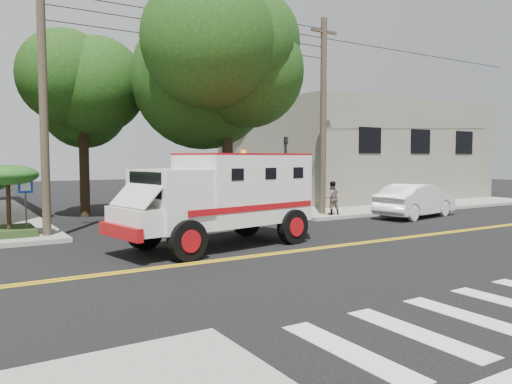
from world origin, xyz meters
TOP-DOWN VIEW (x-y plane):
  - ground at (0.00, 0.00)m, footprint 100.00×100.00m
  - sidewalk_ne at (13.50, 13.50)m, footprint 17.00×17.00m
  - building_right at (15.00, 14.00)m, footprint 14.00×12.00m
  - utility_pole_left at (-5.60, 6.00)m, footprint 0.28×0.28m
  - utility_pole_right at (6.30, 6.20)m, footprint 0.28×0.28m
  - tree_main at (1.94, 6.21)m, footprint 6.08×5.70m
  - tree_left at (-2.68, 11.79)m, footprint 4.48×4.20m
  - tree_right at (8.84, 15.77)m, footprint 4.80×4.50m
  - traffic_signal at (3.80, 5.60)m, footprint 0.15×0.18m
  - accessibility_sign at (-6.20, 6.17)m, footprint 0.45×0.10m
  - armored_truck at (-1.17, 1.84)m, footprint 6.60×3.43m
  - parked_sedan at (9.79, 3.80)m, footprint 4.88×2.48m
  - pedestrian_a at (5.50, 8.68)m, footprint 0.77×0.71m
  - pedestrian_b at (6.39, 5.65)m, footprint 0.86×0.75m

SIDE VIEW (x-z plane):
  - ground at x=0.00m, z-range 0.00..0.00m
  - sidewalk_ne at x=13.50m, z-range 0.00..0.15m
  - parked_sedan at x=9.79m, z-range 0.00..1.53m
  - pedestrian_b at x=6.39m, z-range 0.15..1.66m
  - pedestrian_a at x=5.50m, z-range 0.15..1.91m
  - accessibility_sign at x=-6.20m, z-range 0.35..2.38m
  - armored_truck at x=-1.17m, z-range 0.20..3.06m
  - traffic_signal at x=3.80m, z-range 0.43..4.03m
  - building_right at x=15.00m, z-range 0.15..6.15m
  - utility_pole_left at x=-5.60m, z-range 0.00..9.00m
  - utility_pole_right at x=6.30m, z-range 0.00..9.00m
  - tree_left at x=-2.68m, z-range 1.88..9.58m
  - tree_right at x=8.84m, z-range 1.99..10.19m
  - tree_main at x=1.94m, z-range 2.27..12.12m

